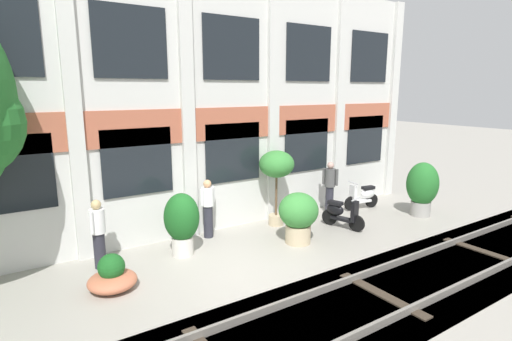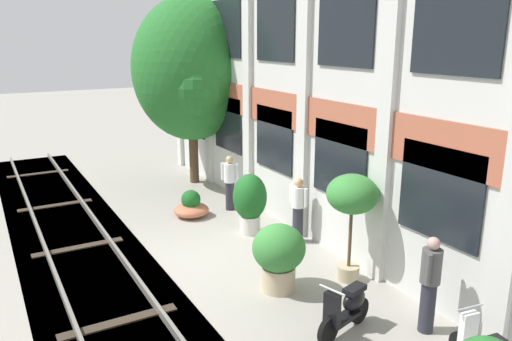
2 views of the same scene
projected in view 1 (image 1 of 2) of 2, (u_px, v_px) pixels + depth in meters
ground_plane at (238, 269)px, 9.14m from camera, size 80.00×80.00×0.00m
apartment_facade at (183, 108)px, 10.75m from camera, size 17.04×0.64×7.11m
rail_tracks at (313, 330)px, 7.04m from camera, size 24.68×2.80×0.43m
potted_plant_fluted_column at (182, 221)px, 9.77m from camera, size 0.87×0.87×1.58m
potted_plant_tall_urn at (277, 168)px, 11.80m from camera, size 1.05×1.05×2.28m
potted_plant_stone_basin at (422, 187)px, 12.86m from camera, size 1.00×1.00×1.76m
potted_plant_wide_bowl at (112, 277)px, 8.17m from camera, size 0.99×0.99×0.77m
potted_plant_glazed_jar at (298, 215)px, 10.58m from camera, size 1.06×1.06×1.38m
scooter_near_curb at (363, 196)px, 13.71m from camera, size 1.38×0.51×0.98m
scooter_second_parked at (341, 213)px, 11.82m from camera, size 0.62×1.35×0.98m
resident_by_doorway at (98, 232)px, 9.07m from camera, size 0.40×0.40×1.62m
resident_watching_tracks at (330, 186)px, 13.06m from camera, size 0.34×0.47×1.74m
resident_near_plants at (208, 207)px, 10.97m from camera, size 0.50×0.34×1.64m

